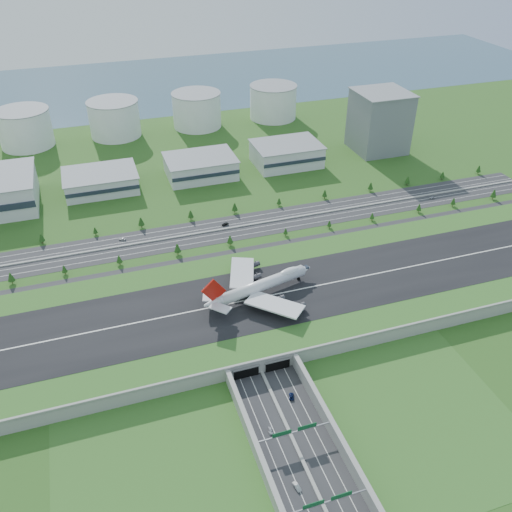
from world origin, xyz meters
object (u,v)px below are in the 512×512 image
object	(u,v)px
car_7	(122,239)
car_1	(297,487)
car_0	(270,430)
fuel_tank_a	(25,128)
boeing_747	(260,286)
car_5	(225,224)
car_6	(433,198)
office_tower	(379,122)
car_2	(291,396)

from	to	relation	value
car_7	car_1	bearing A→B (deg)	36.01
car_0	car_7	world-z (taller)	car_0
fuel_tank_a	car_0	bearing A→B (deg)	-74.23
boeing_747	car_5	bearing A→B (deg)	73.29
car_0	car_7	bearing A→B (deg)	113.91
boeing_747	car_1	distance (m)	122.43
car_6	car_7	world-z (taller)	car_7
office_tower	car_0	distance (m)	350.81
car_2	car_7	bearing A→B (deg)	-49.75
car_2	boeing_747	bearing A→B (deg)	-75.76
boeing_747	car_1	world-z (taller)	boeing_747
fuel_tank_a	car_7	bearing A→B (deg)	-72.12
boeing_747	office_tower	bearing A→B (deg)	32.80
boeing_747	car_7	size ratio (longest dim) A/B	14.63
car_1	boeing_747	bearing A→B (deg)	68.11
office_tower	fuel_tank_a	bearing A→B (deg)	160.23
car_0	car_6	size ratio (longest dim) A/B	0.87
boeing_747	car_7	world-z (taller)	boeing_747
fuel_tank_a	boeing_747	distance (m)	336.13
fuel_tank_a	car_1	size ratio (longest dim) A/B	10.09
boeing_747	car_2	size ratio (longest dim) A/B	14.84
car_7	boeing_747	bearing A→B (deg)	59.01
car_5	car_6	size ratio (longest dim) A/B	1.05
car_1	fuel_tank_a	bearing A→B (deg)	94.23
car_2	car_7	distance (m)	184.32
car_0	car_1	xyz separation A→B (m)	(0.97, -30.21, 0.08)
car_0	car_2	bearing A→B (deg)	54.48
car_2	car_6	size ratio (longest dim) A/B	1.00
car_1	car_0	bearing A→B (deg)	81.23
car_5	car_7	xyz separation A→B (m)	(-75.51, 3.00, -0.13)
car_2	car_7	xyz separation A→B (m)	(-61.92, 173.61, 0.04)
car_0	car_6	xyz separation A→B (m)	(201.74, 175.18, -0.05)
office_tower	fuel_tank_a	xyz separation A→B (m)	(-320.00, 115.00, -10.00)
fuel_tank_a	boeing_747	size ratio (longest dim) A/B	0.68
office_tower	car_2	distance (m)	328.13
office_tower	fuel_tank_a	distance (m)	340.18
car_2	car_5	size ratio (longest dim) A/B	0.95
office_tower	car_6	world-z (taller)	office_tower
car_2	car_7	size ratio (longest dim) A/B	0.99
car_0	car_7	xyz separation A→B (m)	(-45.30, 189.65, -0.01)
office_tower	car_0	world-z (taller)	office_tower
car_0	car_1	distance (m)	30.22
car_1	car_6	world-z (taller)	car_1
office_tower	boeing_747	distance (m)	265.81
fuel_tank_a	car_1	bearing A→B (deg)	-75.17
car_0	office_tower	bearing A→B (deg)	63.98
car_2	car_6	bearing A→B (deg)	-118.70
car_6	car_0	bearing A→B (deg)	127.66
office_tower	car_6	bearing A→B (deg)	-93.43
office_tower	car_0	size ratio (longest dim) A/B	12.70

